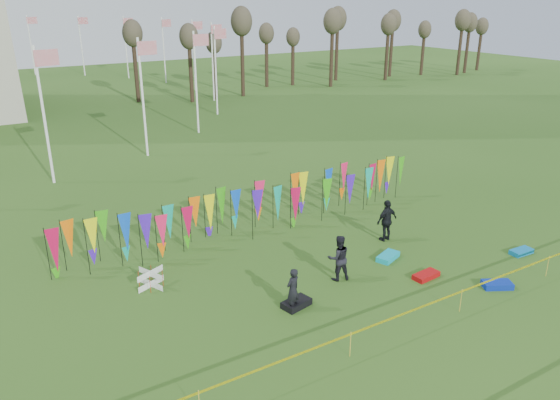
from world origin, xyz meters
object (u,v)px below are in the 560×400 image
person_mid (339,258)px  kite_bag_turquoise (388,257)px  kite_bag_blue (497,285)px  kite_bag_black (296,303)px  kite_bag_teal (521,252)px  person_right (387,220)px  box_kite (151,279)px  kite_bag_red (426,275)px  person_left (293,290)px

person_mid → kite_bag_turquoise: 3.02m
kite_bag_blue → kite_bag_black: kite_bag_black is taller
kite_bag_turquoise → kite_bag_teal: 5.95m
person_right → kite_bag_turquoise: (-1.22, -1.52, -0.87)m
box_kite → kite_bag_red: bearing=-27.5°
person_mid → kite_bag_red: (3.07, -1.76, -0.83)m
person_mid → kite_bag_red: 3.64m
kite_bag_teal → person_mid: bearing=164.0°
person_right → kite_bag_red: (-1.04, -3.57, -0.88)m
kite_bag_turquoise → person_left: bearing=-167.5°
kite_bag_black → kite_bag_red: bearing=-9.3°
person_mid → kite_bag_black: 2.77m
person_right → kite_bag_blue: 5.66m
kite_bag_turquoise → kite_bag_red: kite_bag_turquoise is taller
person_left → person_right: 7.41m
kite_bag_blue → kite_bag_black: size_ratio=1.04×
person_left → kite_bag_turquoise: person_left is taller
kite_bag_red → person_right: bearing=73.7°
person_left → kite_bag_red: person_left is taller
person_right → kite_bag_black: person_right is taller
kite_bag_turquoise → kite_bag_red: (0.18, -2.04, -0.01)m
kite_bag_blue → kite_bag_teal: kite_bag_blue is taller
kite_bag_red → kite_bag_teal: bearing=-6.7°
person_left → kite_bag_black: (0.24, 0.12, -0.70)m
person_left → kite_bag_black: size_ratio=1.55×
person_left → kite_bag_red: 5.93m
kite_bag_blue → person_right: bearing=97.7°
box_kite → kite_bag_turquoise: (9.44, -2.97, -0.25)m
kite_bag_turquoise → person_right: bearing=51.3°
person_left → kite_bag_teal: (10.98, -1.39, -0.72)m
kite_bag_turquoise → kite_bag_red: 2.05m
kite_bag_black → kite_bag_turquoise: bearing=11.8°
person_right → person_mid: bearing=20.6°
person_right → person_left: bearing=18.9°
kite_bag_red → person_left: bearing=172.3°
person_mid → person_right: person_right is taller
kite_bag_black → kite_bag_teal: kite_bag_black is taller
person_left → person_mid: person_mid is taller
box_kite → kite_bag_teal: 15.80m
person_mid → kite_bag_turquoise: (2.89, 0.28, -0.82)m
box_kite → person_mid: (6.54, -3.25, 0.58)m
person_right → kite_bag_turquoise: 2.14m
kite_bag_teal → person_right: bearing=134.6°
kite_bag_blue → person_mid: bearing=142.4°
kite_bag_blue → kite_bag_black: (-7.37, 2.90, 0.01)m
kite_bag_turquoise → kite_bag_teal: size_ratio=1.09×
person_mid → kite_bag_teal: 8.60m
person_left → person_mid: size_ratio=0.87×
person_right → kite_bag_blue: (0.75, -5.55, -0.87)m
kite_bag_turquoise → kite_bag_red: bearing=-85.0°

